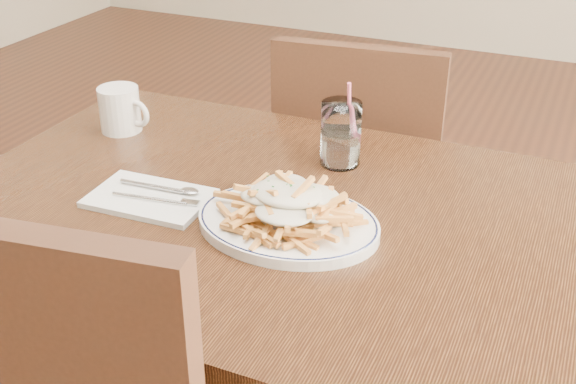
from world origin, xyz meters
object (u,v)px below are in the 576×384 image
at_px(loaded_fries, 288,199).
at_px(coffee_mug, 121,110).
at_px(fries_plate, 288,223).
at_px(water_glass, 341,138).
at_px(chair_far, 361,178).
at_px(table, 276,246).

height_order(loaded_fries, coffee_mug, coffee_mug).
xyz_separation_m(loaded_fries, coffee_mug, (-0.49, 0.23, -0.01)).
distance_m(fries_plate, water_glass, 0.27).
relative_size(chair_far, water_glass, 5.16).
relative_size(loaded_fries, water_glass, 1.35).
relative_size(table, coffee_mug, 9.69).
bearing_deg(loaded_fries, fries_plate, 26.57).
height_order(loaded_fries, water_glass, water_glass).
relative_size(table, fries_plate, 3.13).
height_order(table, chair_far, chair_far).
bearing_deg(table, chair_far, 93.66).
height_order(table, fries_plate, fries_plate).
xyz_separation_m(table, loaded_fries, (0.05, -0.05, 0.14)).
bearing_deg(fries_plate, table, 131.01).
xyz_separation_m(fries_plate, coffee_mug, (-0.49, 0.23, 0.04)).
distance_m(chair_far, coffee_mug, 0.67).
bearing_deg(table, water_glass, 79.15).
relative_size(fries_plate, loaded_fries, 1.63).
xyz_separation_m(loaded_fries, water_glass, (-0.01, 0.27, -0.00)).
distance_m(fries_plate, coffee_mug, 0.55).
bearing_deg(fries_plate, loaded_fries, -153.43).
bearing_deg(table, fries_plate, -48.99).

